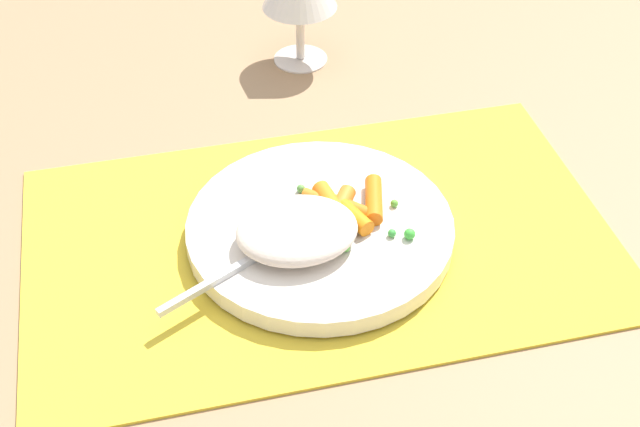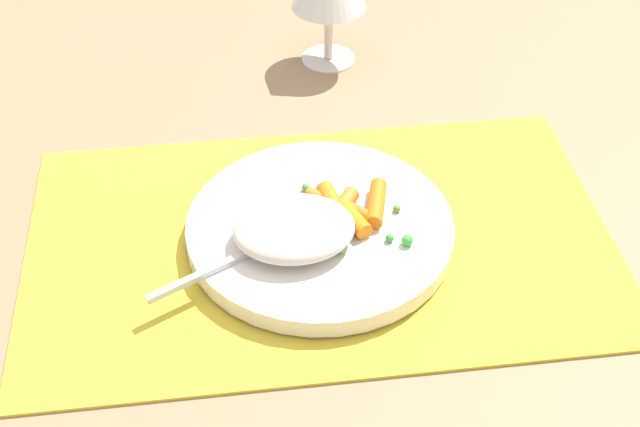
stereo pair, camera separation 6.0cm
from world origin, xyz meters
The scene contains 7 objects.
ground_plane centered at (0.00, 0.00, 0.00)m, with size 2.40×2.40×0.00m, color #997551.
placemat centered at (0.00, 0.00, 0.00)m, with size 0.52×0.32×0.01m, color gold.
plate centered at (0.00, 0.00, 0.01)m, with size 0.24×0.24×0.02m, color silver.
rice_mound centered at (-0.03, -0.02, 0.04)m, with size 0.10×0.09×0.03m, color beige.
carrot_portion centered at (0.03, 0.01, 0.03)m, with size 0.08×0.07×0.02m.
pea_scatter centered at (0.03, 0.00, 0.03)m, with size 0.09×0.09×0.01m.
fork centered at (-0.04, -0.02, 0.03)m, with size 0.18×0.10×0.01m.
Camera 2 is at (-0.07, -0.57, 0.54)m, focal length 49.10 mm.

